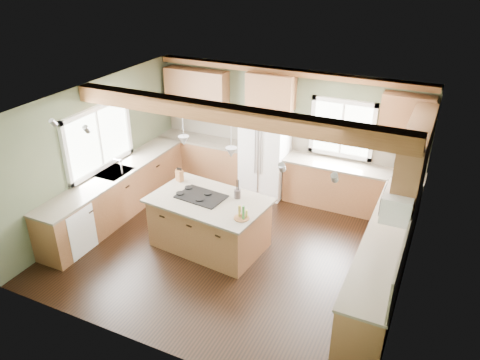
% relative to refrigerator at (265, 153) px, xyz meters
% --- Properties ---
extents(floor, '(5.60, 5.60, 0.00)m').
position_rel_refrigerator_xyz_m(floor, '(0.30, -2.12, -0.90)').
color(floor, black).
rests_on(floor, ground).
extents(ceiling, '(5.60, 5.60, 0.00)m').
position_rel_refrigerator_xyz_m(ceiling, '(0.30, -2.12, 1.70)').
color(ceiling, silver).
rests_on(ceiling, wall_back).
extents(wall_back, '(5.60, 0.00, 5.60)m').
position_rel_refrigerator_xyz_m(wall_back, '(0.30, 0.38, 0.40)').
color(wall_back, '#4B563D').
rests_on(wall_back, ground).
extents(wall_left, '(0.00, 5.00, 5.00)m').
position_rel_refrigerator_xyz_m(wall_left, '(-2.50, -2.12, 0.40)').
color(wall_left, '#4B563D').
rests_on(wall_left, ground).
extents(wall_right, '(0.00, 5.00, 5.00)m').
position_rel_refrigerator_xyz_m(wall_right, '(3.10, -2.12, 0.40)').
color(wall_right, '#4B563D').
rests_on(wall_right, ground).
extents(ceiling_beam, '(5.55, 0.26, 0.26)m').
position_rel_refrigerator_xyz_m(ceiling_beam, '(0.30, -2.23, 1.57)').
color(ceiling_beam, brown).
rests_on(ceiling_beam, ceiling).
extents(soffit_trim, '(5.55, 0.20, 0.10)m').
position_rel_refrigerator_xyz_m(soffit_trim, '(0.30, 0.28, 1.64)').
color(soffit_trim, brown).
rests_on(soffit_trim, ceiling).
extents(backsplash_back, '(5.58, 0.03, 0.58)m').
position_rel_refrigerator_xyz_m(backsplash_back, '(0.30, 0.36, 0.31)').
color(backsplash_back, brown).
rests_on(backsplash_back, wall_back).
extents(backsplash_right, '(0.03, 3.70, 0.58)m').
position_rel_refrigerator_xyz_m(backsplash_right, '(3.08, -2.07, 0.31)').
color(backsplash_right, brown).
rests_on(backsplash_right, wall_right).
extents(base_cab_back_left, '(2.02, 0.60, 0.88)m').
position_rel_refrigerator_xyz_m(base_cab_back_left, '(-1.49, 0.08, -0.46)').
color(base_cab_back_left, brown).
rests_on(base_cab_back_left, floor).
extents(counter_back_left, '(2.06, 0.64, 0.04)m').
position_rel_refrigerator_xyz_m(counter_back_left, '(-1.49, 0.08, 0.00)').
color(counter_back_left, '#4C4438').
rests_on(counter_back_left, base_cab_back_left).
extents(base_cab_back_right, '(2.62, 0.60, 0.88)m').
position_rel_refrigerator_xyz_m(base_cab_back_right, '(1.79, 0.08, -0.46)').
color(base_cab_back_right, brown).
rests_on(base_cab_back_right, floor).
extents(counter_back_right, '(2.66, 0.64, 0.04)m').
position_rel_refrigerator_xyz_m(counter_back_right, '(1.79, 0.08, 0.00)').
color(counter_back_right, '#4C4438').
rests_on(counter_back_right, base_cab_back_right).
extents(base_cab_left, '(0.60, 3.70, 0.88)m').
position_rel_refrigerator_xyz_m(base_cab_left, '(-2.20, -2.07, -0.46)').
color(base_cab_left, brown).
rests_on(base_cab_left, floor).
extents(counter_left, '(0.64, 3.74, 0.04)m').
position_rel_refrigerator_xyz_m(counter_left, '(-2.20, -2.07, 0.00)').
color(counter_left, '#4C4438').
rests_on(counter_left, base_cab_left).
extents(base_cab_right, '(0.60, 3.70, 0.88)m').
position_rel_refrigerator_xyz_m(base_cab_right, '(2.80, -2.07, -0.46)').
color(base_cab_right, brown).
rests_on(base_cab_right, floor).
extents(counter_right, '(0.64, 3.74, 0.04)m').
position_rel_refrigerator_xyz_m(counter_right, '(2.80, -2.07, 0.00)').
color(counter_right, '#4C4438').
rests_on(counter_right, base_cab_right).
extents(upper_cab_back_left, '(1.40, 0.35, 0.90)m').
position_rel_refrigerator_xyz_m(upper_cab_back_left, '(-1.69, 0.21, 1.05)').
color(upper_cab_back_left, brown).
rests_on(upper_cab_back_left, wall_back).
extents(upper_cab_over_fridge, '(0.96, 0.35, 0.70)m').
position_rel_refrigerator_xyz_m(upper_cab_over_fridge, '(-0.00, 0.21, 1.25)').
color(upper_cab_over_fridge, brown).
rests_on(upper_cab_over_fridge, wall_back).
extents(upper_cab_right, '(0.35, 2.20, 0.90)m').
position_rel_refrigerator_xyz_m(upper_cab_right, '(2.92, -1.22, 1.05)').
color(upper_cab_right, brown).
rests_on(upper_cab_right, wall_right).
extents(upper_cab_back_corner, '(0.90, 0.35, 0.90)m').
position_rel_refrigerator_xyz_m(upper_cab_back_corner, '(2.60, 0.21, 1.05)').
color(upper_cab_back_corner, brown).
rests_on(upper_cab_back_corner, wall_back).
extents(window_left, '(0.04, 1.60, 1.05)m').
position_rel_refrigerator_xyz_m(window_left, '(-2.48, -2.07, 0.65)').
color(window_left, white).
rests_on(window_left, wall_left).
extents(window_back, '(1.10, 0.04, 1.00)m').
position_rel_refrigerator_xyz_m(window_back, '(1.45, 0.36, 0.65)').
color(window_back, white).
rests_on(window_back, wall_back).
extents(sink, '(0.50, 0.65, 0.03)m').
position_rel_refrigerator_xyz_m(sink, '(-2.20, -2.07, 0.01)').
color(sink, '#262628').
rests_on(sink, counter_left).
extents(faucet, '(0.02, 0.02, 0.28)m').
position_rel_refrigerator_xyz_m(faucet, '(-2.02, -2.07, 0.15)').
color(faucet, '#B2B2B7').
rests_on(faucet, sink).
extents(dishwasher, '(0.60, 0.60, 0.84)m').
position_rel_refrigerator_xyz_m(dishwasher, '(-2.19, -3.37, -0.47)').
color(dishwasher, white).
rests_on(dishwasher, floor).
extents(oven, '(0.60, 0.72, 0.84)m').
position_rel_refrigerator_xyz_m(oven, '(2.79, -3.37, -0.47)').
color(oven, white).
rests_on(oven, floor).
extents(microwave, '(0.40, 0.70, 0.38)m').
position_rel_refrigerator_xyz_m(microwave, '(2.88, -2.17, 0.65)').
color(microwave, white).
rests_on(microwave, wall_right).
extents(pendant_left, '(0.18, 0.18, 0.16)m').
position_rel_refrigerator_xyz_m(pendant_left, '(-0.55, -2.19, 0.98)').
color(pendant_left, '#B2B2B7').
rests_on(pendant_left, ceiling).
extents(pendant_right, '(0.18, 0.18, 0.16)m').
position_rel_refrigerator_xyz_m(pendant_right, '(0.35, -2.28, 0.98)').
color(pendant_right, '#B2B2B7').
rests_on(pendant_right, ceiling).
extents(refrigerator, '(0.90, 0.74, 1.80)m').
position_rel_refrigerator_xyz_m(refrigerator, '(0.00, 0.00, 0.00)').
color(refrigerator, white).
rests_on(refrigerator, floor).
extents(island, '(1.94, 1.30, 0.88)m').
position_rel_refrigerator_xyz_m(island, '(-0.10, -2.23, -0.46)').
color(island, brown).
rests_on(island, floor).
extents(island_top, '(2.07, 1.44, 0.04)m').
position_rel_refrigerator_xyz_m(island_top, '(-0.10, -2.23, 0.00)').
color(island_top, '#4C4438').
rests_on(island_top, island).
extents(cooktop, '(0.84, 0.61, 0.02)m').
position_rel_refrigerator_xyz_m(cooktop, '(-0.25, -2.22, 0.03)').
color(cooktop, black).
rests_on(cooktop, island_top).
extents(knife_block, '(0.15, 0.14, 0.21)m').
position_rel_refrigerator_xyz_m(knife_block, '(-0.90, -1.86, 0.13)').
color(knife_block, brown).
rests_on(knife_block, island_top).
extents(utensil_crock, '(0.12, 0.12, 0.15)m').
position_rel_refrigerator_xyz_m(utensil_crock, '(0.31, -1.98, 0.10)').
color(utensil_crock, '#433D36').
rests_on(utensil_crock, island_top).
extents(bottle_tray, '(0.29, 0.29, 0.23)m').
position_rel_refrigerator_xyz_m(bottle_tray, '(0.66, -2.55, 0.13)').
color(bottle_tray, brown).
rests_on(bottle_tray, island_top).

